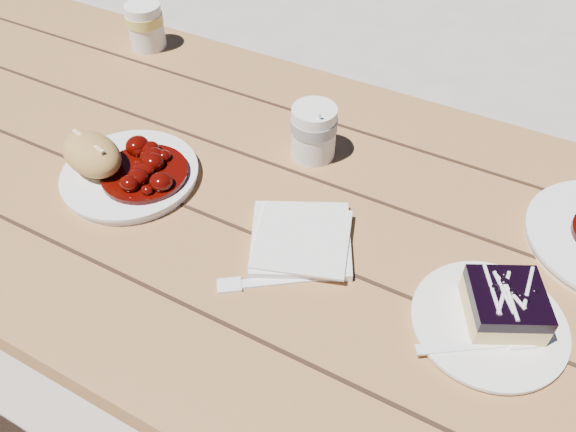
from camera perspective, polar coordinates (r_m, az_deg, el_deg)
The scene contains 12 objects.
ground at distance 1.55m, azimuth -1.93°, elevation -18.34°, with size 60.00×60.00×0.00m, color #AEA99D.
picnic_table at distance 1.05m, azimuth -2.70°, elevation -4.22°, with size 2.00×1.55×0.75m.
main_plate at distance 1.00m, azimuth -15.72°, elevation 4.00°, with size 0.23×0.23×0.02m, color white.
goulash_stew at distance 0.96m, azimuth -14.51°, elevation 4.93°, with size 0.15×0.15×0.04m, color #450502, non-canonical shape.
bread_roll at distance 1.00m, azimuth -19.29°, elevation 5.95°, with size 0.12×0.08×0.06m, color #B98D47.
dessert_plate at distance 0.81m, azimuth 19.68°, elevation -10.22°, with size 0.20×0.20×0.01m, color white.
blueberry_cake at distance 0.80m, azimuth 21.17°, elevation -8.37°, with size 0.13×0.13×0.05m.
fork_dessert at distance 0.77m, azimuth 17.39°, elevation -12.46°, with size 0.03×0.16×0.01m, color white, non-canonical shape.
coffee_cup at distance 0.99m, azimuth 2.62°, elevation 8.52°, with size 0.08×0.08×0.10m, color white.
napkin_stack at distance 0.86m, azimuth 1.32°, elevation -2.36°, with size 0.15×0.15×0.01m, color white.
fork_table at distance 0.81m, azimuth -0.67°, elevation -6.52°, with size 0.03×0.16×0.01m, color white, non-canonical shape.
second_cup at distance 1.35m, azimuth -14.25°, elevation 18.18°, with size 0.08×0.08×0.10m, color white.
Camera 1 is at (0.37, -0.57, 1.40)m, focal length 35.00 mm.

